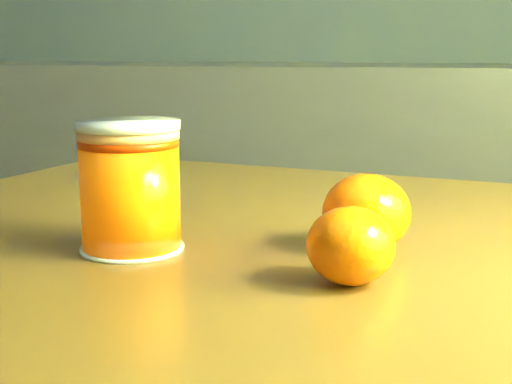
% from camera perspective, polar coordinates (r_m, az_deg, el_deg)
% --- Properties ---
extents(kitchen_counter, '(3.15, 0.60, 0.90)m').
position_cam_1_polar(kitchen_counter, '(2.06, -7.91, -2.49)').
color(kitchen_counter, '#454449').
rests_on(kitchen_counter, ground).
extents(table, '(1.13, 0.86, 0.78)m').
position_cam_1_polar(table, '(0.58, 10.72, -14.73)').
color(table, brown).
rests_on(table, ground).
extents(juice_glass, '(0.08, 0.08, 0.10)m').
position_cam_1_polar(juice_glass, '(0.56, -10.04, 0.39)').
color(juice_glass, '#FF6505').
rests_on(juice_glass, table).
extents(orange_front, '(0.06, 0.06, 0.05)m').
position_cam_1_polar(orange_front, '(0.48, 7.57, -4.28)').
color(orange_front, orange).
rests_on(orange_front, table).
extents(orange_back, '(0.08, 0.08, 0.06)m').
position_cam_1_polar(orange_back, '(0.56, 8.83, -1.64)').
color(orange_back, orange).
rests_on(orange_back, table).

